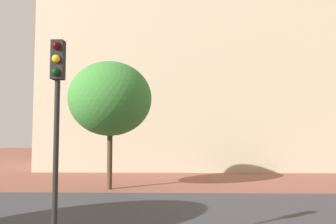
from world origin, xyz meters
The scene contains 5 objects.
ground_plane centered at (0.00, 10.00, 0.00)m, with size 120.00×120.00×0.00m, color brown.
street_asphalt_strip centered at (0.00, 9.76, 0.00)m, with size 120.00×8.68×0.00m, color #38383D.
landmark_building centered at (2.96, 29.65, 10.34)m, with size 27.95×14.15×37.73m.
traffic_light_pole centered at (-2.37, 4.78, 3.51)m, with size 0.28×0.34×5.06m.
tree_curb_far centered at (-3.25, 15.23, 4.85)m, with size 4.50×4.50×6.88m.
Camera 1 is at (0.34, -2.62, 2.90)m, focal length 35.42 mm.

